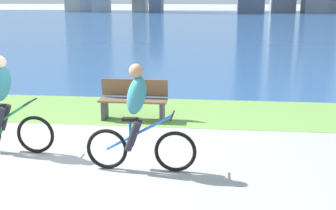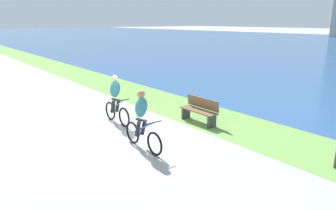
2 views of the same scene
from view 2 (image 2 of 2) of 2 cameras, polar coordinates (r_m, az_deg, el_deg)
ground_plane at (r=9.70m, az=-6.52°, el=-5.73°), size 300.00×300.00×0.00m
grass_strip_bayside at (r=11.68m, az=7.18°, el=-2.03°), size 120.00×2.62×0.01m
cyclist_lead at (r=8.45m, az=-4.93°, el=-2.89°), size 1.75×0.52×1.70m
cyclist_trailing at (r=10.74m, az=-9.77°, el=0.97°), size 1.64×0.52×1.71m
bench_near_path at (r=10.78m, az=5.96°, el=-1.00°), size 1.50×0.47×0.90m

